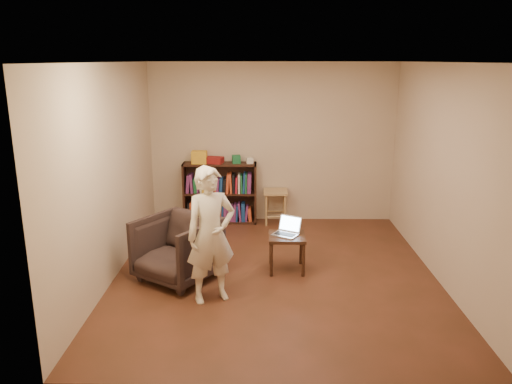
{
  "coord_description": "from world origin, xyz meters",
  "views": [
    {
      "loc": [
        -0.17,
        -5.85,
        2.63
      ],
      "look_at": [
        -0.25,
        0.35,
        0.98
      ],
      "focal_mm": 35.0,
      "sensor_mm": 36.0,
      "label": 1
    }
  ],
  "objects_px": {
    "armchair": "(177,249)",
    "side_table": "(287,241)",
    "bookshelf": "(220,196)",
    "stool": "(275,197)",
    "person": "(211,235)",
    "laptop": "(287,230)"
  },
  "relations": [
    {
      "from": "stool",
      "to": "side_table",
      "type": "relative_size",
      "value": 1.18
    },
    {
      "from": "stool",
      "to": "laptop",
      "type": "xyz_separation_m",
      "value": [
        0.1,
        -1.86,
        0.08
      ]
    },
    {
      "from": "armchair",
      "to": "side_table",
      "type": "relative_size",
      "value": 1.84
    },
    {
      "from": "stool",
      "to": "armchair",
      "type": "xyz_separation_m",
      "value": [
        -1.26,
        -2.2,
        -0.05
      ]
    },
    {
      "from": "side_table",
      "to": "laptop",
      "type": "bearing_deg",
      "value": 84.25
    },
    {
      "from": "person",
      "to": "side_table",
      "type": "bearing_deg",
      "value": 18.29
    },
    {
      "from": "bookshelf",
      "to": "laptop",
      "type": "relative_size",
      "value": 2.95
    },
    {
      "from": "armchair",
      "to": "side_table",
      "type": "distance_m",
      "value": 1.38
    },
    {
      "from": "side_table",
      "to": "bookshelf",
      "type": "bearing_deg",
      "value": 117.17
    },
    {
      "from": "side_table",
      "to": "stool",
      "type": "bearing_deg",
      "value": 92.9
    },
    {
      "from": "stool",
      "to": "laptop",
      "type": "bearing_deg",
      "value": -86.88
    },
    {
      "from": "bookshelf",
      "to": "side_table",
      "type": "distance_m",
      "value": 2.22
    },
    {
      "from": "armchair",
      "to": "side_table",
      "type": "xyz_separation_m",
      "value": [
        1.35,
        0.29,
        -0.0
      ]
    },
    {
      "from": "bookshelf",
      "to": "laptop",
      "type": "xyz_separation_m",
      "value": [
        1.02,
        -1.92,
        0.09
      ]
    },
    {
      "from": "side_table",
      "to": "laptop",
      "type": "height_order",
      "value": "laptop"
    },
    {
      "from": "armchair",
      "to": "laptop",
      "type": "height_order",
      "value": "armchair"
    },
    {
      "from": "person",
      "to": "stool",
      "type": "bearing_deg",
      "value": 49.17
    },
    {
      "from": "person",
      "to": "bookshelf",
      "type": "bearing_deg",
      "value": 67.88
    },
    {
      "from": "bookshelf",
      "to": "person",
      "type": "relative_size",
      "value": 0.78
    },
    {
      "from": "side_table",
      "to": "laptop",
      "type": "xyz_separation_m",
      "value": [
        0.0,
        0.05,
        0.13
      ]
    },
    {
      "from": "stool",
      "to": "armchair",
      "type": "distance_m",
      "value": 2.53
    },
    {
      "from": "armchair",
      "to": "side_table",
      "type": "height_order",
      "value": "armchair"
    }
  ]
}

